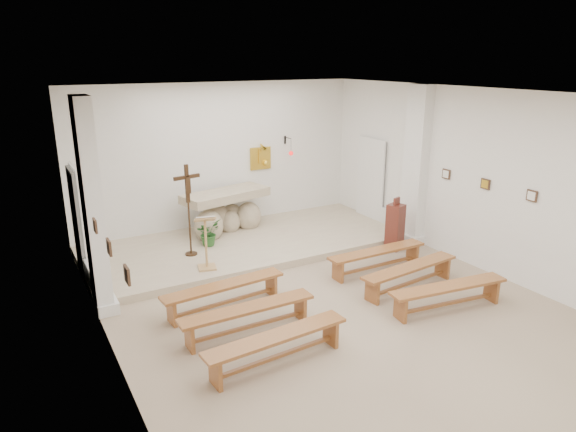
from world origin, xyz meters
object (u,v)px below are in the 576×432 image
crucifix_stand (188,204)px  bench_right_second (410,272)px  bench_right_front (377,255)px  bench_right_third (448,291)px  lectern (206,242)px  bench_left_front (224,290)px  altar (226,214)px  donation_pedestal (395,227)px  bench_left_second (248,314)px  bench_left_third (277,342)px

crucifix_stand → bench_right_second: 4.48m
crucifix_stand → bench_right_front: (2.99, -2.28, -0.90)m
crucifix_stand → bench_right_front: 3.87m
bench_right_front → bench_right_third: bearing=-90.0°
bench_right_front → bench_right_second: (0.00, -0.93, 0.00)m
lectern → bench_left_front: bearing=-85.4°
altar → lectern: 2.25m
donation_pedestal → bench_left_second: donation_pedestal is taller
donation_pedestal → bench_right_second: donation_pedestal is taller
bench_right_front → lectern: bearing=154.4°
crucifix_stand → donation_pedestal: 4.43m
crucifix_stand → bench_right_front: bearing=-48.8°
altar → crucifix_stand: bearing=-152.0°
altar → bench_right_front: bearing=-74.8°
bench_left_second → bench_right_second: same height
altar → bench_left_front: size_ratio=1.00×
bench_left_front → bench_left_second: 0.93m
lectern → bench_left_second: bearing=-81.7°
crucifix_stand → lectern: bearing=-100.0°
bench_right_third → bench_left_front: bearing=157.6°
bench_left_front → bench_left_second: (0.00, -0.93, 0.00)m
donation_pedestal → bench_left_third: 5.06m
bench_left_second → bench_left_third: size_ratio=0.99×
bench_left_front → bench_right_front: (3.21, 0.00, 0.00)m
lectern → bench_right_front: (2.97, -1.43, -0.35)m
bench_right_front → bench_right_second: size_ratio=0.99×
altar → bench_right_second: size_ratio=1.00×
lectern → bench_right_front: 3.32m
altar → bench_right_third: 5.49m
bench_left_front → bench_right_third: (3.21, -1.85, 0.00)m
bench_right_front → bench_right_second: bearing=-90.0°
bench_right_front → bench_left_third: same height
lectern → crucifix_stand: bearing=105.6°
lectern → bench_right_front: bearing=-11.5°
lectern → bench_right_third: 4.44m
donation_pedestal → bench_right_front: (-1.11, -0.78, -0.18)m
altar → bench_right_third: (1.78, -5.19, -0.21)m
donation_pedestal → bench_left_second: (-4.32, -1.70, -0.18)m
bench_left_second → bench_right_third: 3.34m
bench_left_third → bench_right_second: bearing=12.4°
bench_right_front → bench_left_front: bearing=-180.0°
donation_pedestal → bench_right_third: (-1.11, -2.63, -0.18)m
bench_left_front → altar: bearing=62.4°
lectern → bench_right_second: bearing=-24.2°
lectern → altar: bearing=72.1°
bench_left_front → lectern: bearing=76.1°
bench_left_front → bench_left_third: (0.00, -1.85, 0.00)m
bench_left_front → bench_right_second: (3.21, -0.93, 0.00)m
bench_left_second → bench_right_third: (3.21, -0.93, 0.00)m
bench_left_third → bench_right_third: (3.21, 0.00, 0.00)m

